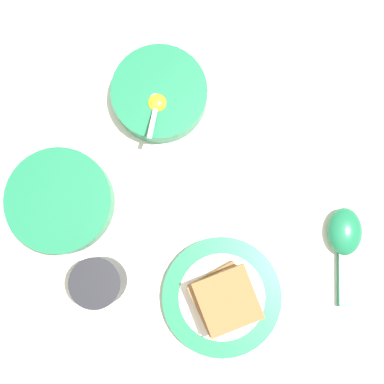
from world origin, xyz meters
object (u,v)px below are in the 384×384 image
drinking_cup (101,280)px  soup_spoon (346,236)px  egg_bowl (161,92)px  toast_sandwich (227,298)px  toast_plate (223,295)px  congee_bowl (62,199)px

drinking_cup → soup_spoon: bearing=-125.4°
egg_bowl → soup_spoon: (-0.36, -0.04, -0.01)m
toast_sandwich → soup_spoon: size_ratio=0.82×
toast_plate → soup_spoon: bearing=-110.2°
egg_bowl → toast_sandwich: 0.33m
toast_sandwich → soup_spoon: 0.21m
egg_bowl → toast_sandwich: bearing=152.0°
egg_bowl → drinking_cup: (-0.14, 0.27, 0.02)m
egg_bowl → congee_bowl: bearing=92.9°
toast_sandwich → congee_bowl: (0.28, 0.07, -0.02)m
congee_bowl → drinking_cup: drinking_cup is taller
egg_bowl → toast_sandwich: (-0.29, 0.15, 0.03)m
toast_plate → toast_sandwich: (-0.00, -0.00, 0.04)m
congee_bowl → drinking_cup: bearing=162.9°
toast_sandwich → congee_bowl: toast_sandwich is taller
congee_bowl → egg_bowl: bearing=-87.1°
toast_plate → soup_spoon: size_ratio=1.36×
toast_sandwich → soup_spoon: bearing=-109.6°
toast_plate → drinking_cup: size_ratio=2.27×
soup_spoon → drinking_cup: bearing=54.6°
toast_plate → toast_sandwich: size_ratio=1.66×
toast_sandwich → drinking_cup: size_ratio=1.37×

